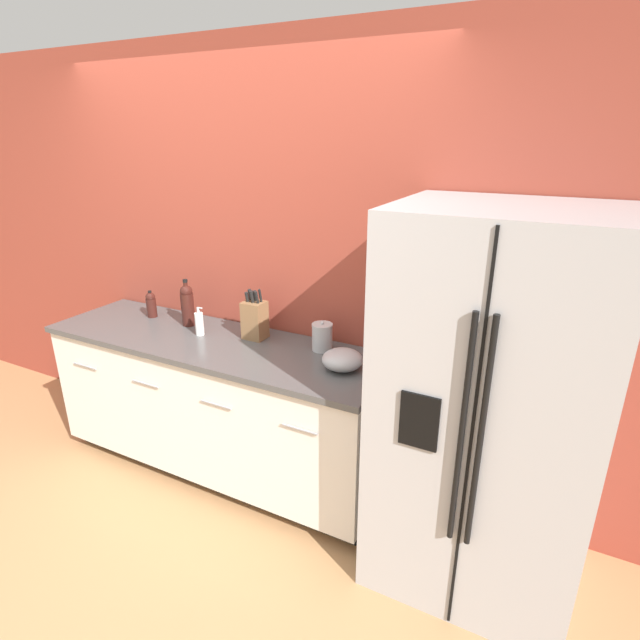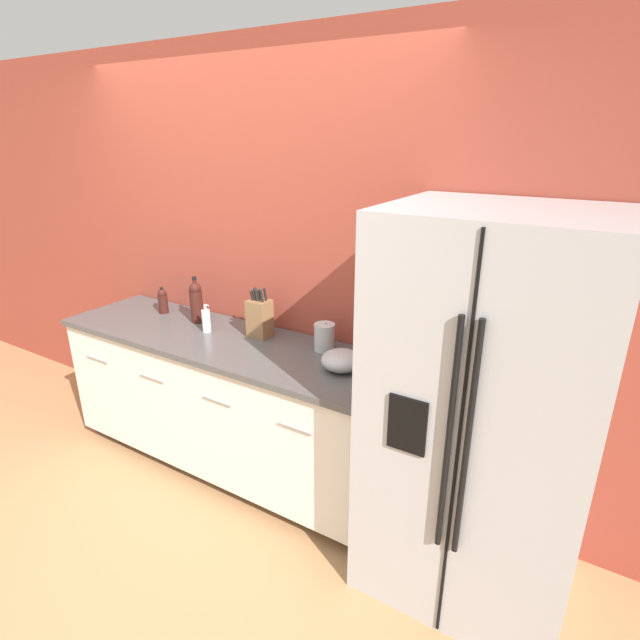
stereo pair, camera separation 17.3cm
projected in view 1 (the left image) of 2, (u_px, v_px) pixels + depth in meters
The scene contains 10 objects.
ground_plane at pixel (114, 565), 2.56m from camera, with size 14.00×14.00×0.00m, color #B27F51.
wall_back at pixel (244, 264), 3.14m from camera, with size 10.00×0.05×2.60m.
counter_unit at pixel (219, 404), 3.16m from camera, with size 2.19×0.64×0.91m.
refrigerator at pixel (487, 409), 2.25m from camera, with size 0.91×0.79×1.81m.
knife_block at pixel (255, 319), 2.98m from camera, with size 0.13×0.11×0.31m.
wine_bottle at pixel (187, 304), 3.17m from camera, with size 0.08×0.08×0.31m.
soap_dispenser at pixel (199, 323), 3.04m from camera, with size 0.06×0.05×0.18m.
oil_bottle at pixel (151, 304), 3.34m from camera, with size 0.07×0.07×0.18m.
steel_canister at pixel (322, 337), 2.83m from camera, with size 0.12×0.12×0.17m.
mixing_bowl at pixel (342, 360), 2.60m from camera, with size 0.22×0.22×0.11m.
Camera 1 is at (1.83, -1.25, 2.08)m, focal length 28.00 mm.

